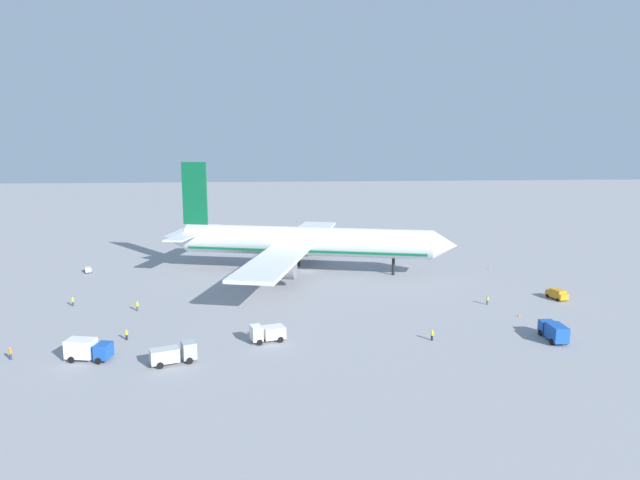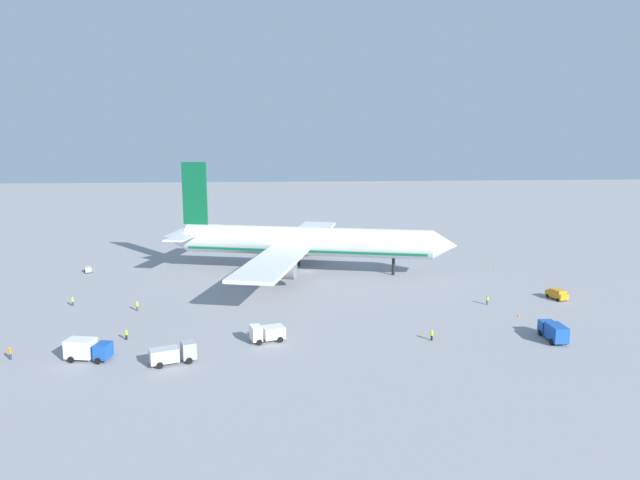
{
  "view_description": "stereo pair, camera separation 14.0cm",
  "coord_description": "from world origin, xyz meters",
  "px_view_note": "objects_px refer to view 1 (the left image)",
  "views": [
    {
      "loc": [
        -8.5,
        -126.22,
        29.68
      ],
      "look_at": [
        2.98,
        -2.65,
        7.86
      ],
      "focal_mm": 31.26,
      "sensor_mm": 36.0,
      "label": 1
    },
    {
      "loc": [
        -8.36,
        -126.23,
        29.68
      ],
      "look_at": [
        2.98,
        -2.65,
        7.86
      ],
      "focal_mm": 31.26,
      "sensor_mm": 36.0,
      "label": 2
    }
  ],
  "objects_px": {
    "service_truck_1": "(554,331)",
    "ground_worker_1": "(10,353)",
    "airliner": "(300,242)",
    "ground_worker_0": "(73,301)",
    "service_truck_0": "(267,333)",
    "ground_worker_3": "(432,335)",
    "ground_worker_5": "(487,300)",
    "traffic_cone_2": "(320,238)",
    "traffic_cone_1": "(519,315)",
    "service_truck_2": "(174,354)",
    "ground_worker_2": "(137,306)",
    "traffic_cone_0": "(489,268)",
    "ground_worker_4": "(126,335)",
    "baggage_cart_1": "(384,233)",
    "service_van": "(557,294)",
    "service_truck_3": "(88,349)",
    "baggage_cart_0": "(88,270)"
  },
  "relations": [
    {
      "from": "service_van",
      "to": "traffic_cone_0",
      "type": "relative_size",
      "value": 8.5
    },
    {
      "from": "airliner",
      "to": "service_truck_0",
      "type": "xyz_separation_m",
      "value": [
        -7.71,
        -45.79,
        -5.62
      ]
    },
    {
      "from": "ground_worker_5",
      "to": "ground_worker_0",
      "type": "bearing_deg",
      "value": 175.43
    },
    {
      "from": "service_truck_0",
      "to": "baggage_cart_0",
      "type": "bearing_deg",
      "value": 130.06
    },
    {
      "from": "ground_worker_5",
      "to": "traffic_cone_2",
      "type": "bearing_deg",
      "value": 108.32
    },
    {
      "from": "service_truck_3",
      "to": "ground_worker_2",
      "type": "height_order",
      "value": "service_truck_3"
    },
    {
      "from": "service_truck_3",
      "to": "service_truck_2",
      "type": "bearing_deg",
      "value": -10.86
    },
    {
      "from": "ground_worker_0",
      "to": "ground_worker_4",
      "type": "height_order",
      "value": "ground_worker_0"
    },
    {
      "from": "ground_worker_1",
      "to": "baggage_cart_1",
      "type": "bearing_deg",
      "value": 53.18
    },
    {
      "from": "ground_worker_2",
      "to": "traffic_cone_0",
      "type": "height_order",
      "value": "ground_worker_2"
    },
    {
      "from": "service_truck_0",
      "to": "ground_worker_0",
      "type": "xyz_separation_m",
      "value": [
        -35.64,
        21.75,
        -0.48
      ]
    },
    {
      "from": "baggage_cart_0",
      "to": "ground_worker_2",
      "type": "relative_size",
      "value": 1.78
    },
    {
      "from": "ground_worker_5",
      "to": "traffic_cone_1",
      "type": "height_order",
      "value": "ground_worker_5"
    },
    {
      "from": "service_van",
      "to": "ground_worker_2",
      "type": "distance_m",
      "value": 78.43
    },
    {
      "from": "service_van",
      "to": "baggage_cart_1",
      "type": "relative_size",
      "value": 1.38
    },
    {
      "from": "baggage_cart_0",
      "to": "traffic_cone_0",
      "type": "relative_size",
      "value": 5.81
    },
    {
      "from": "ground_worker_2",
      "to": "ground_worker_5",
      "type": "height_order",
      "value": "ground_worker_2"
    },
    {
      "from": "ground_worker_5",
      "to": "ground_worker_4",
      "type": "bearing_deg",
      "value": -168.09
    },
    {
      "from": "ground_worker_0",
      "to": "ground_worker_3",
      "type": "distance_m",
      "value": 65.03
    },
    {
      "from": "baggage_cart_1",
      "to": "traffic_cone_0",
      "type": "relative_size",
      "value": 6.16
    },
    {
      "from": "service_truck_1",
      "to": "traffic_cone_1",
      "type": "relative_size",
      "value": 11.49
    },
    {
      "from": "airliner",
      "to": "traffic_cone_1",
      "type": "xyz_separation_m",
      "value": [
        35.64,
        -37.6,
        -6.71
      ]
    },
    {
      "from": "airliner",
      "to": "ground_worker_5",
      "type": "xyz_separation_m",
      "value": [
        32.94,
        -30.14,
        -6.1
      ]
    },
    {
      "from": "service_truck_1",
      "to": "ground_worker_1",
      "type": "bearing_deg",
      "value": -179.74
    },
    {
      "from": "ground_worker_2",
      "to": "service_truck_0",
      "type": "bearing_deg",
      "value": -37.19
    },
    {
      "from": "service_truck_1",
      "to": "service_truck_2",
      "type": "height_order",
      "value": "same"
    },
    {
      "from": "traffic_cone_0",
      "to": "traffic_cone_1",
      "type": "xyz_separation_m",
      "value": [
        -9.16,
        -35.83,
        0.0
      ]
    },
    {
      "from": "service_truck_3",
      "to": "baggage_cart_0",
      "type": "bearing_deg",
      "value": 107.05
    },
    {
      "from": "baggage_cart_0",
      "to": "ground_worker_1",
      "type": "bearing_deg",
      "value": -83.64
    },
    {
      "from": "service_truck_3",
      "to": "service_van",
      "type": "distance_m",
      "value": 83.26
    },
    {
      "from": "ground_worker_4",
      "to": "ground_worker_1",
      "type": "bearing_deg",
      "value": -154.87
    },
    {
      "from": "traffic_cone_2",
      "to": "airliner",
      "type": "bearing_deg",
      "value": -101.34
    },
    {
      "from": "service_truck_1",
      "to": "traffic_cone_1",
      "type": "distance_m",
      "value": 11.9
    },
    {
      "from": "service_truck_2",
      "to": "ground_worker_2",
      "type": "xyz_separation_m",
      "value": [
        -10.48,
        24.99,
        -0.5
      ]
    },
    {
      "from": "ground_worker_2",
      "to": "baggage_cart_1",
      "type": "bearing_deg",
      "value": 51.37
    },
    {
      "from": "service_truck_1",
      "to": "ground_worker_2",
      "type": "height_order",
      "value": "service_truck_1"
    },
    {
      "from": "traffic_cone_2",
      "to": "ground_worker_5",
      "type": "bearing_deg",
      "value": -71.68
    },
    {
      "from": "service_truck_0",
      "to": "traffic_cone_2",
      "type": "height_order",
      "value": "service_truck_0"
    },
    {
      "from": "airliner",
      "to": "ground_worker_4",
      "type": "xyz_separation_m",
      "value": [
        -29.06,
        -43.21,
        -6.16
      ]
    },
    {
      "from": "traffic_cone_1",
      "to": "service_truck_2",
      "type": "bearing_deg",
      "value": -164.38
    },
    {
      "from": "ground_worker_3",
      "to": "ground_worker_5",
      "type": "xyz_separation_m",
      "value": [
        15.72,
        17.57,
        0.06
      ]
    },
    {
      "from": "service_truck_0",
      "to": "ground_worker_3",
      "type": "distance_m",
      "value": 25.01
    },
    {
      "from": "ground_worker_5",
      "to": "traffic_cone_0",
      "type": "xyz_separation_m",
      "value": [
        11.86,
        28.38,
        -0.61
      ]
    },
    {
      "from": "service_truck_2",
      "to": "ground_worker_1",
      "type": "xyz_separation_m",
      "value": [
        -22.79,
        3.45,
        -0.51
      ]
    },
    {
      "from": "ground_worker_3",
      "to": "ground_worker_5",
      "type": "bearing_deg",
      "value": 48.18
    },
    {
      "from": "service_truck_1",
      "to": "ground_worker_5",
      "type": "height_order",
      "value": "service_truck_1"
    },
    {
      "from": "airliner",
      "to": "ground_worker_0",
      "type": "relative_size",
      "value": 41.72
    },
    {
      "from": "ground_worker_4",
      "to": "traffic_cone_1",
      "type": "relative_size",
      "value": 2.97
    },
    {
      "from": "service_truck_0",
      "to": "ground_worker_2",
      "type": "distance_m",
      "value": 29.0
    },
    {
      "from": "service_van",
      "to": "traffic_cone_2",
      "type": "distance_m",
      "value": 81.05
    }
  ]
}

